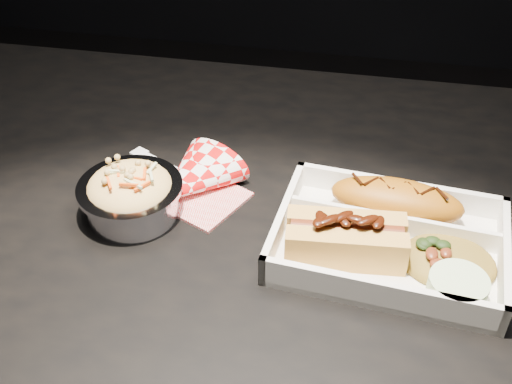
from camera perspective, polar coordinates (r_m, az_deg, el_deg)
dining_table at (r=0.82m, az=0.71°, el=-7.93°), size 1.20×0.80×0.75m
food_tray at (r=0.73m, az=11.68°, el=-4.54°), size 0.27×0.20×0.04m
fried_pastry at (r=0.76m, az=12.39°, el=-0.71°), size 0.16×0.08×0.05m
hotdog at (r=0.70m, az=8.01°, el=-3.95°), size 0.13×0.07×0.06m
fried_rice_mound at (r=0.72m, az=16.84°, el=-5.29°), size 0.11×0.09×0.03m
cupcake_liner at (r=0.68m, az=17.43°, el=-8.29°), size 0.06×0.06×0.03m
foil_coleslaw_cup at (r=0.77m, az=-11.09°, el=-0.09°), size 0.12×0.12×0.07m
napkin_fork at (r=0.80m, az=-5.81°, el=1.01°), size 0.17×0.15×0.10m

